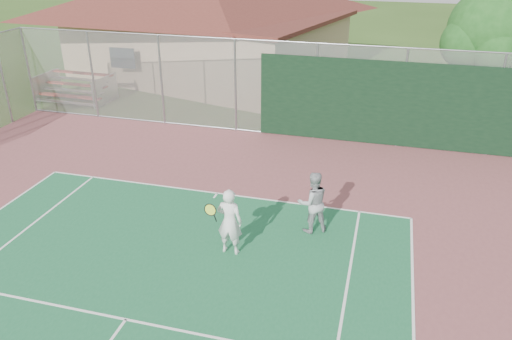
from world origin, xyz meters
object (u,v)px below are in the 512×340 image
(player_white_front, at_px, (229,222))
(bleachers, at_px, (75,87))
(clubhouse, at_px, (206,17))
(player_grey_back, at_px, (313,203))
(tree, at_px, (491,32))

(player_white_front, bearing_deg, bleachers, -41.03)
(clubhouse, xyz_separation_m, player_grey_back, (7.94, -14.02, -2.21))
(clubhouse, height_order, player_white_front, clubhouse)
(clubhouse, distance_m, tree, 13.54)
(bleachers, distance_m, tree, 17.67)
(player_grey_back, bearing_deg, bleachers, -62.09)
(player_grey_back, bearing_deg, clubhouse, -88.77)
(clubhouse, bearing_deg, player_white_front, -53.16)
(player_grey_back, bearing_deg, player_white_front, 12.10)
(tree, height_order, player_white_front, tree)
(clubhouse, xyz_separation_m, player_white_front, (6.23, -15.48, -2.18))
(tree, bearing_deg, player_grey_back, -116.03)
(bleachers, bearing_deg, tree, 9.68)
(bleachers, height_order, tree, tree)
(clubhouse, height_order, player_grey_back, clubhouse)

